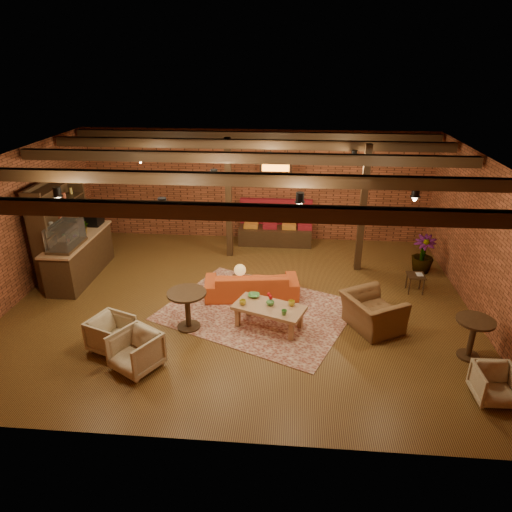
# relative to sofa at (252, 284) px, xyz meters

# --- Properties ---
(floor) EXTENTS (10.00, 10.00, 0.00)m
(floor) POSITION_rel_sofa_xyz_m (-0.21, -0.34, -0.31)
(floor) COLOR #381E0E
(floor) RESTS_ON ground
(ceiling) EXTENTS (10.00, 8.00, 0.02)m
(ceiling) POSITION_rel_sofa_xyz_m (-0.21, -0.34, 2.89)
(ceiling) COLOR black
(ceiling) RESTS_ON wall_back
(wall_back) EXTENTS (10.00, 0.02, 3.20)m
(wall_back) POSITION_rel_sofa_xyz_m (-0.21, 3.66, 1.29)
(wall_back) COLOR brown
(wall_back) RESTS_ON ground
(wall_front) EXTENTS (10.00, 0.02, 3.20)m
(wall_front) POSITION_rel_sofa_xyz_m (-0.21, -4.34, 1.29)
(wall_front) COLOR brown
(wall_front) RESTS_ON ground
(wall_left) EXTENTS (0.02, 8.00, 3.20)m
(wall_left) POSITION_rel_sofa_xyz_m (-5.21, -0.34, 1.29)
(wall_left) COLOR brown
(wall_left) RESTS_ON ground
(wall_right) EXTENTS (0.02, 8.00, 3.20)m
(wall_right) POSITION_rel_sofa_xyz_m (4.79, -0.34, 1.29)
(wall_right) COLOR brown
(wall_right) RESTS_ON ground
(ceiling_beams) EXTENTS (9.80, 6.40, 0.22)m
(ceiling_beams) POSITION_rel_sofa_xyz_m (-0.21, -0.34, 2.77)
(ceiling_beams) COLOR black
(ceiling_beams) RESTS_ON ceiling
(ceiling_pipe) EXTENTS (9.60, 0.12, 0.12)m
(ceiling_pipe) POSITION_rel_sofa_xyz_m (-0.21, 1.26, 2.54)
(ceiling_pipe) COLOR black
(ceiling_pipe) RESTS_ON ceiling
(post_left) EXTENTS (0.16, 0.16, 3.20)m
(post_left) POSITION_rel_sofa_xyz_m (-0.81, 2.26, 1.29)
(post_left) COLOR black
(post_left) RESTS_ON ground
(post_right) EXTENTS (0.16, 0.16, 3.20)m
(post_right) POSITION_rel_sofa_xyz_m (2.59, 1.66, 1.29)
(post_right) COLOR black
(post_right) RESTS_ON ground
(service_counter) EXTENTS (0.80, 2.50, 1.60)m
(service_counter) POSITION_rel_sofa_xyz_m (-4.31, 0.66, 0.49)
(service_counter) COLOR black
(service_counter) RESTS_ON ground
(plant_counter) EXTENTS (0.35, 0.39, 0.30)m
(plant_counter) POSITION_rel_sofa_xyz_m (-4.21, 0.86, 0.91)
(plant_counter) COLOR #337F33
(plant_counter) RESTS_ON service_counter
(shelving_hutch) EXTENTS (0.52, 2.00, 2.40)m
(shelving_hutch) POSITION_rel_sofa_xyz_m (-4.71, 0.76, 0.89)
(shelving_hutch) COLOR black
(shelving_hutch) RESTS_ON ground
(banquette) EXTENTS (2.10, 0.70, 1.00)m
(banquette) POSITION_rel_sofa_xyz_m (0.39, 3.21, 0.19)
(banquette) COLOR maroon
(banquette) RESTS_ON ground
(service_sign) EXTENTS (0.86, 0.06, 0.30)m
(service_sign) POSITION_rel_sofa_xyz_m (0.39, 2.76, 2.04)
(service_sign) COLOR orange
(service_sign) RESTS_ON ceiling
(ceiling_spotlights) EXTENTS (6.40, 4.40, 0.28)m
(ceiling_spotlights) POSITION_rel_sofa_xyz_m (-0.21, -0.34, 2.55)
(ceiling_spotlights) COLOR black
(ceiling_spotlights) RESTS_ON ceiling
(rug) EXTENTS (4.61, 4.15, 0.01)m
(rug) POSITION_rel_sofa_xyz_m (0.18, -0.66, -0.30)
(rug) COLOR maroon
(rug) RESTS_ON floor
(sofa) EXTENTS (2.20, 1.09, 0.62)m
(sofa) POSITION_rel_sofa_xyz_m (0.00, 0.00, 0.00)
(sofa) COLOR #C0461A
(sofa) RESTS_ON floor
(coffee_table) EXTENTS (1.56, 1.15, 0.73)m
(coffee_table) POSITION_rel_sofa_xyz_m (0.46, -1.26, 0.12)
(coffee_table) COLOR #986447
(coffee_table) RESTS_ON floor
(side_table_lamp) EXTENTS (0.43, 0.43, 0.83)m
(side_table_lamp) POSITION_rel_sofa_xyz_m (-0.25, -0.11, 0.33)
(side_table_lamp) COLOR black
(side_table_lamp) RESTS_ON floor
(round_table_left) EXTENTS (0.78, 0.78, 0.82)m
(round_table_left) POSITION_rel_sofa_xyz_m (-1.15, -1.43, 0.24)
(round_table_left) COLOR black
(round_table_left) RESTS_ON floor
(armchair_a) EXTENTS (0.87, 0.89, 0.72)m
(armchair_a) POSITION_rel_sofa_xyz_m (-2.42, -2.26, 0.05)
(armchair_a) COLOR beige
(armchair_a) RESTS_ON floor
(armchair_b) EXTENTS (1.00, 0.98, 0.77)m
(armchair_b) POSITION_rel_sofa_xyz_m (-1.78, -2.79, 0.08)
(armchair_b) COLOR beige
(armchair_b) RESTS_ON floor
(armchair_right) EXTENTS (1.16, 1.31, 0.97)m
(armchair_right) POSITION_rel_sofa_xyz_m (2.54, -1.13, 0.17)
(armchair_right) COLOR brown
(armchair_right) RESTS_ON floor
(side_table_book) EXTENTS (0.40, 0.40, 0.46)m
(side_table_book) POSITION_rel_sofa_xyz_m (3.78, 0.52, 0.10)
(side_table_book) COLOR black
(side_table_book) RESTS_ON floor
(round_table_right) EXTENTS (0.68, 0.68, 0.79)m
(round_table_right) POSITION_rel_sofa_xyz_m (4.19, -1.96, 0.22)
(round_table_right) COLOR black
(round_table_right) RESTS_ON floor
(armchair_far) EXTENTS (0.64, 0.60, 0.64)m
(armchair_far) POSITION_rel_sofa_xyz_m (4.19, -3.09, 0.01)
(armchair_far) COLOR beige
(armchair_far) RESTS_ON floor
(plant_tall) EXTENTS (2.12, 2.12, 2.93)m
(plant_tall) POSITION_rel_sofa_xyz_m (4.19, 1.63, 1.16)
(plant_tall) COLOR #4C7F4C
(plant_tall) RESTS_ON floor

